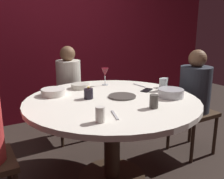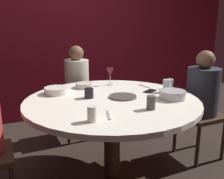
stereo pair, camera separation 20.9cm
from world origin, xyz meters
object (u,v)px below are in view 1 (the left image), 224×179
at_px(seated_diner_back, 69,83).
at_px(cup_near_candle, 154,101).
at_px(dining_table, 112,115).
at_px(bowl_serving_large, 171,93).
at_px(seated_diner_right, 195,90).
at_px(bowl_small_white, 53,92).
at_px(cell_phone, 147,90).
at_px(cup_by_right_diner, 165,82).
at_px(cup_center_front, 100,114).
at_px(dinner_plate, 122,96).
at_px(bowl_salad_center, 80,86).
at_px(cup_by_left_diner, 163,85).
at_px(wine_glass, 105,73).
at_px(candle_holder, 89,94).

distance_m(seated_diner_back, cup_near_candle, 1.36).
xyz_separation_m(seated_diner_back, cup_near_candle, (0.15, -1.35, 0.11)).
xyz_separation_m(dining_table, bowl_serving_large, (0.46, -0.21, 0.18)).
relative_size(seated_diner_right, bowl_small_white, 5.29).
height_order(cell_phone, bowl_serving_large, bowl_serving_large).
bearing_deg(seated_diner_right, cup_by_right_diner, -14.81).
bearing_deg(cup_center_front, dining_table, 51.12).
distance_m(seated_diner_back, cell_phone, 1.01).
relative_size(dinner_plate, bowl_salad_center, 1.33).
bearing_deg(cup_by_left_diner, wine_glass, 127.07).
xyz_separation_m(seated_diner_back, bowl_small_white, (-0.39, -0.64, 0.09)).
bearing_deg(bowl_small_white, bowl_salad_center, 19.91).
bearing_deg(cell_phone, candle_holder, 57.19).
relative_size(wine_glass, cup_near_candle, 1.74).
bearing_deg(dinner_plate, bowl_serving_large, -30.12).
height_order(seated_diner_right, wine_glass, seated_diner_right).
bearing_deg(seated_diner_back, bowl_salad_center, -8.86).
height_order(dining_table, cell_phone, cell_phone).
distance_m(seated_diner_back, seated_diner_right, 1.40).
bearing_deg(bowl_small_white, cup_near_candle, -53.46).
distance_m(seated_diner_back, bowl_small_white, 0.75).
relative_size(candle_holder, cup_by_right_diner, 1.16).
bearing_deg(dining_table, cup_near_candle, -68.12).
distance_m(wine_glass, dinner_plate, 0.49).
height_order(bowl_salad_center, cup_center_front, cup_center_front).
xyz_separation_m(cell_phone, bowl_serving_large, (0.04, -0.28, 0.03)).
bearing_deg(bowl_serving_large, bowl_small_white, 146.30).
height_order(candle_holder, cup_by_right_diner, candle_holder).
bearing_deg(cup_center_front, candle_holder, 72.39).
bearing_deg(wine_glass, bowl_serving_large, -68.23).
height_order(seated_diner_right, bowl_salad_center, seated_diner_right).
relative_size(candle_holder, bowl_serving_large, 0.49).
relative_size(candle_holder, wine_glass, 0.60).
bearing_deg(bowl_serving_large, dining_table, 155.51).
bearing_deg(wine_glass, bowl_salad_center, 179.35).
distance_m(candle_holder, bowl_serving_large, 0.70).
bearing_deg(cell_phone, cup_by_right_diner, -113.65).
height_order(bowl_salad_center, cup_by_left_diner, cup_by_left_diner).
relative_size(seated_diner_back, cup_by_right_diner, 12.33).
distance_m(cell_phone, cup_center_front, 0.89).
distance_m(bowl_salad_center, cup_by_right_diner, 0.83).
bearing_deg(cup_center_front, seated_diner_back, 76.79).
distance_m(cup_by_right_diner, cup_center_front, 1.10).
bearing_deg(bowl_serving_large, seated_diner_right, 21.11).
xyz_separation_m(candle_holder, bowl_serving_large, (0.62, -0.31, -0.01)).
distance_m(bowl_small_white, cup_by_right_diner, 1.08).
xyz_separation_m(dining_table, cup_by_left_diner, (0.55, -0.01, 0.20)).
relative_size(bowl_serving_large, cup_center_front, 2.15).
height_order(wine_glass, cup_near_candle, wine_glass).
bearing_deg(cup_center_front, cup_by_left_diner, 24.36).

